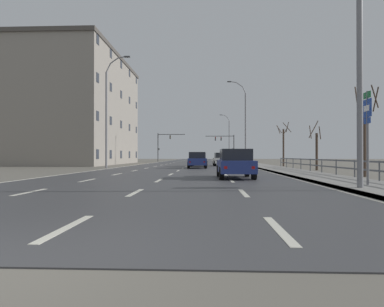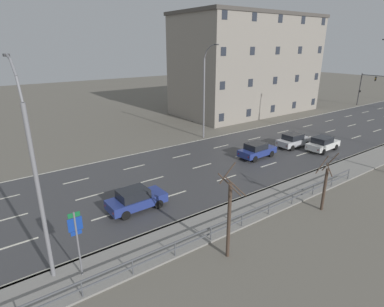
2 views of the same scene
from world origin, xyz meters
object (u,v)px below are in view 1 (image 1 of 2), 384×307
object	(u,v)px
street_lamp_midground	(244,124)
car_far_left	(235,163)
street_lamp_left_bank	(108,113)
highway_sign	(367,126)
car_near_left	(197,160)
brick_building	(80,111)
street_lamp_foreground	(354,41)
car_near_right	(199,159)
traffic_signal_left	(163,143)
car_distant	(221,159)
traffic_signal_right	(226,143)
street_lamp_distant	(229,138)

from	to	relation	value
street_lamp_midground	car_far_left	distance (m)	29.57
street_lamp_left_bank	car_far_left	bearing A→B (deg)	-52.68
highway_sign	car_near_left	world-z (taller)	highway_sign
street_lamp_midground	brick_building	bearing A→B (deg)	176.24
street_lamp_midground	highway_sign	world-z (taller)	street_lamp_midground
street_lamp_foreground	car_near_right	size ratio (longest dim) A/B	2.57
street_lamp_foreground	traffic_signal_left	distance (m)	60.24
street_lamp_foreground	street_lamp_midground	size ratio (longest dim) A/B	0.92
street_lamp_left_bank	car_near_left	distance (m)	9.93
traffic_signal_left	car_distant	xyz separation A→B (m)	(10.80, -29.93, -3.13)
brick_building	traffic_signal_right	bearing A→B (deg)	45.58
street_lamp_distant	street_lamp_left_bank	bearing A→B (deg)	-106.78
highway_sign	traffic_signal_right	xyz separation A→B (m)	(-2.08, 58.75, 1.57)
street_lamp_left_bank	car_near_right	distance (m)	11.56
highway_sign	car_near_left	distance (m)	21.26
traffic_signal_left	traffic_signal_right	bearing A→B (deg)	6.07
street_lamp_distant	street_lamp_left_bank	xyz separation A→B (m)	(-14.92, -49.48, -0.06)
street_lamp_foreground	highway_sign	size ratio (longest dim) A/B	2.91
car_near_left	highway_sign	bearing A→B (deg)	-72.73
highway_sign	traffic_signal_left	bearing A→B (deg)	104.84
car_near_left	car_near_right	xyz separation A→B (m)	(0.04, 5.89, 0.00)
street_lamp_left_bank	car_near_left	size ratio (longest dim) A/B	2.66
car_distant	brick_building	bearing A→B (deg)	154.96
traffic_signal_right	traffic_signal_left	world-z (taller)	traffic_signal_left
street_lamp_midground	street_lamp_distant	distance (m)	35.34
street_lamp_left_bank	brick_building	size ratio (longest dim) A/B	0.46
street_lamp_midground	street_lamp_distant	bearing A→B (deg)	89.97
traffic_signal_left	car_distant	world-z (taller)	traffic_signal_left
highway_sign	street_lamp_distant	bearing A→B (deg)	90.76
street_lamp_foreground	car_near_right	bearing A→B (deg)	102.55
street_lamp_midground	street_lamp_distant	world-z (taller)	street_lamp_midground
street_lamp_left_bank	street_lamp_foreground	bearing A→B (deg)	-54.99
traffic_signal_left	car_near_right	xyz separation A→B (m)	(8.18, -31.47, -3.13)
street_lamp_midground	highway_sign	bearing A→B (deg)	-88.41
traffic_signal_right	car_far_left	size ratio (longest dim) A/B	1.46
street_lamp_distant	car_distant	size ratio (longest dim) A/B	2.67
traffic_signal_left	car_distant	size ratio (longest dim) A/B	1.41
street_lamp_left_bank	traffic_signal_right	distance (m)	41.11
street_lamp_foreground	brick_building	size ratio (longest dim) A/B	0.44
car_distant	car_near_right	xyz separation A→B (m)	(-2.62, -1.54, 0.00)
street_lamp_left_bank	highway_sign	bearing A→B (deg)	-51.66
street_lamp_left_bank	car_near_right	xyz separation A→B (m)	(8.83, 5.85, -4.61)
car_distant	car_far_left	size ratio (longest dim) A/B	1.01
street_lamp_foreground	car_near_right	distance (m)	28.06
street_lamp_left_bank	car_near_left	bearing A→B (deg)	-0.26
street_lamp_foreground	highway_sign	bearing A→B (deg)	49.86
street_lamp_midground	car_near_left	bearing A→B (deg)	-113.30
street_lamp_foreground	traffic_signal_right	bearing A→B (deg)	91.05
brick_building	street_lamp_distant	bearing A→B (deg)	54.94
street_lamp_left_bank	traffic_signal_left	world-z (taller)	street_lamp_left_bank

